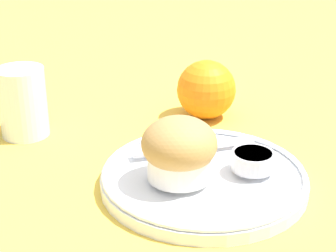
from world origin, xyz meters
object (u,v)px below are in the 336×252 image
(butter_knife, at_px, (194,147))
(orange_fruit, at_px, (206,90))
(muffin, at_px, (180,151))
(juice_glass, at_px, (23,102))

(butter_knife, xyz_separation_m, orange_fruit, (0.07, 0.13, 0.02))
(muffin, relative_size, butter_knife, 0.54)
(orange_fruit, height_order, juice_glass, juice_glass)
(orange_fruit, bearing_deg, butter_knife, -118.03)
(muffin, relative_size, orange_fruit, 0.97)
(muffin, height_order, butter_knife, muffin)
(juice_glass, bearing_deg, muffin, -55.96)
(muffin, xyz_separation_m, butter_knife, (0.04, 0.06, -0.03))
(butter_knife, bearing_deg, juice_glass, 144.15)
(juice_glass, bearing_deg, butter_knife, -39.01)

